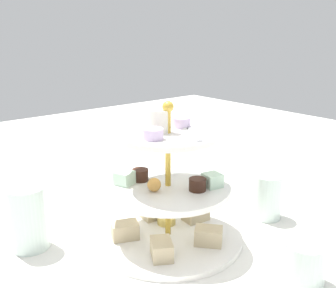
% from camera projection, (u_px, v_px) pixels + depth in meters
% --- Properties ---
extents(ground_plane, '(2.40, 2.40, 0.00)m').
position_uv_depth(ground_plane, '(168.00, 239.00, 0.76)').
color(ground_plane, silver).
extents(tiered_serving_stand, '(0.28, 0.28, 0.26)m').
position_uv_depth(tiered_serving_stand, '(168.00, 200.00, 0.74)').
color(tiered_serving_stand, white).
rests_on(tiered_serving_stand, ground_plane).
extents(water_glass_tall_right, '(0.07, 0.07, 0.12)m').
position_uv_depth(water_glass_tall_right, '(28.00, 218.00, 0.71)').
color(water_glass_tall_right, silver).
rests_on(water_glass_tall_right, ground_plane).
extents(water_glass_short_left, '(0.06, 0.06, 0.07)m').
position_uv_depth(water_glass_short_left, '(304.00, 263.00, 0.62)').
color(water_glass_short_left, silver).
rests_on(water_glass_short_left, ground_plane).
extents(butter_knife_left, '(0.10, 0.15, 0.00)m').
position_uv_depth(butter_knife_left, '(135.00, 182.00, 1.03)').
color(butter_knife_left, silver).
rests_on(butter_knife_left, ground_plane).
extents(water_glass_mid_back, '(0.06, 0.06, 0.09)m').
position_uv_depth(water_glass_mid_back, '(267.00, 196.00, 0.83)').
color(water_glass_mid_back, silver).
rests_on(water_glass_mid_back, ground_plane).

